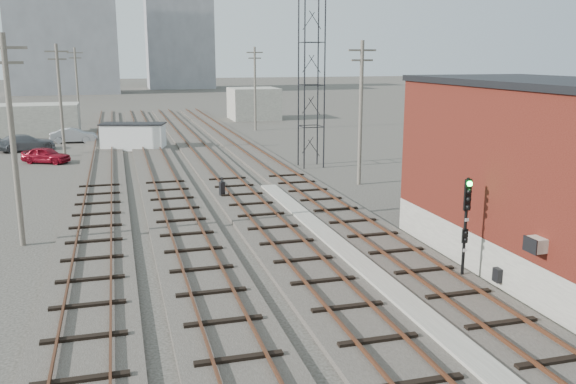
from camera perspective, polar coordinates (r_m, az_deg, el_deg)
name	(u,v)px	position (r m, az deg, el deg)	size (l,w,h in m)	color
ground	(194,130)	(68.57, -8.76, 5.74)	(320.00, 320.00, 0.00)	#282621
track_right	(259,158)	(48.47, -2.70, 3.17)	(3.20, 90.00, 0.39)	#332D28
track_mid_right	(209,161)	(47.74, -7.39, 2.93)	(3.20, 90.00, 0.39)	#332D28
track_mid_left	(157,163)	(47.34, -12.19, 2.67)	(3.20, 90.00, 0.39)	#332D28
track_left	(102,166)	(47.28, -17.03, 2.38)	(3.20, 90.00, 0.39)	#332D28
platform_curb	(352,259)	(24.62, 6.04, -6.28)	(0.90, 28.00, 0.26)	gray
brick_building	(543,173)	(25.53, 22.72, 1.61)	(6.54, 12.20, 7.22)	gray
lattice_tower	(311,64)	(44.76, 2.21, 11.90)	(1.60, 1.60, 15.00)	black
utility_pole_left_a	(12,136)	(28.10, -24.39, 4.81)	(1.80, 0.24, 9.00)	#595147
utility_pole_left_b	(60,97)	(52.86, -20.54, 8.30)	(1.80, 0.24, 9.00)	#595147
utility_pole_left_c	(77,84)	(77.77, -19.13, 9.55)	(1.80, 0.24, 9.00)	#595147
utility_pole_right_a	(361,109)	(38.66, 6.82, 7.69)	(1.80, 0.24, 9.00)	#595147
utility_pole_right_b	(255,86)	(67.30, -3.10, 9.84)	(1.80, 0.24, 9.00)	#595147
apartment_left	(63,22)	(143.08, -20.32, 14.67)	(22.00, 14.00, 30.00)	gray
apartment_right	(179,35)	(158.50, -10.16, 14.25)	(16.00, 12.00, 26.00)	gray
shed_left	(39,120)	(68.33, -22.31, 6.27)	(8.00, 5.00, 3.20)	gray
shed_right	(254,104)	(79.71, -3.23, 8.26)	(6.00, 6.00, 4.00)	gray
signal_mast	(466,222)	(22.95, 16.31, -2.67)	(0.40, 0.41, 3.83)	gray
switch_stand	(222,189)	(35.25, -6.19, 0.25)	(0.33, 0.33, 1.18)	black
site_trailer	(133,136)	(55.32, -14.26, 5.08)	(5.94, 3.79, 2.31)	white
car_red	(46,155)	(50.29, -21.71, 3.23)	(1.48, 3.67, 1.25)	maroon
car_silver	(74,135)	(61.33, -19.42, 5.01)	(1.45, 4.17, 1.37)	#929599
car_grey	(25,143)	(57.65, -23.37, 4.27)	(1.99, 4.90, 1.42)	slate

